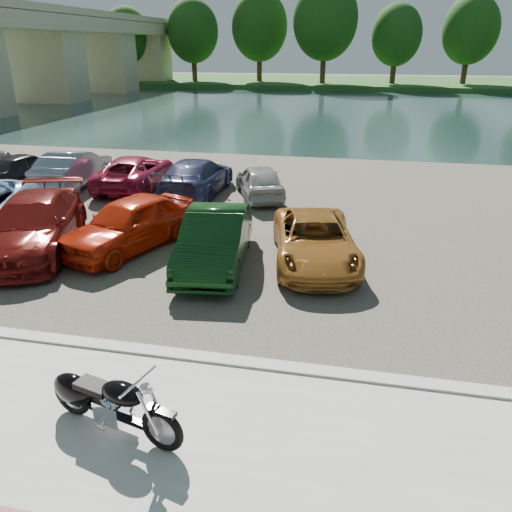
{
  "coord_description": "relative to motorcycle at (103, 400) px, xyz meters",
  "views": [
    {
      "loc": [
        2.43,
        -5.18,
        5.27
      ],
      "look_at": [
        0.44,
        4.46,
        1.1
      ],
      "focal_mm": 35.0,
      "sensor_mm": 36.0,
      "label": 1
    }
  ],
  "objects": [
    {
      "name": "bridge",
      "position": [
        -27.09,
        40.97,
        4.96
      ],
      "size": [
        7.0,
        56.0,
        8.55
      ],
      "color": "tan",
      "rests_on": "ground"
    },
    {
      "name": "parking_lot",
      "position": [
        0.91,
        10.94,
        -0.54
      ],
      "size": [
        60.0,
        18.0,
        0.04
      ],
      "primitive_type": "cube",
      "color": "#3D3931",
      "rests_on": "ground"
    },
    {
      "name": "car_4",
      "position": [
        -2.67,
        6.74,
        0.2
      ],
      "size": [
        3.08,
        4.56,
        1.44
      ],
      "primitive_type": "imported",
      "rotation": [
        0.0,
        0.0,
        -0.36
      ],
      "color": "red",
      "rests_on": "parking_lot"
    },
    {
      "name": "promenade",
      "position": [
        0.91,
        -1.06,
        -0.51
      ],
      "size": [
        60.0,
        6.0,
        0.1
      ],
      "primitive_type": "cube",
      "color": "#AFADA4",
      "rests_on": "ground"
    },
    {
      "name": "car_12",
      "position": [
        -0.15,
        12.39,
        0.09
      ],
      "size": [
        2.63,
        3.88,
        1.23
      ],
      "primitive_type": "imported",
      "rotation": [
        0.0,
        0.0,
        3.51
      ],
      "color": "#A4A49F",
      "rests_on": "parking_lot"
    },
    {
      "name": "kerb",
      "position": [
        0.91,
        1.94,
        -0.49
      ],
      "size": [
        60.0,
        0.3,
        0.14
      ],
      "primitive_type": "cube",
      "color": "#AFADA4",
      "rests_on": "ground"
    },
    {
      "name": "river",
      "position": [
        0.91,
        39.94,
        -0.56
      ],
      "size": [
        120.0,
        40.0,
        0.0
      ],
      "primitive_type": "cube",
      "color": "#1A302E",
      "rests_on": "ground"
    },
    {
      "name": "far_bank",
      "position": [
        0.91,
        71.94,
        -0.26
      ],
      "size": [
        120.0,
        24.0,
        0.6
      ],
      "primitive_type": "cube",
      "color": "#214C1B",
      "rests_on": "ground"
    },
    {
      "name": "car_6",
      "position": [
        2.41,
        6.77,
        0.09
      ],
      "size": [
        2.84,
        4.7,
        1.22
      ],
      "primitive_type": "imported",
      "rotation": [
        0.0,
        0.0,
        0.2
      ],
      "color": "#A86A26",
      "rests_on": "parking_lot"
    },
    {
      "name": "car_8",
      "position": [
        -9.99,
        12.56,
        0.11
      ],
      "size": [
        2.19,
        3.9,
        1.25
      ],
      "primitive_type": "imported",
      "rotation": [
        0.0,
        0.0,
        2.94
      ],
      "color": "black",
      "rests_on": "parking_lot"
    },
    {
      "name": "car_11",
      "position": [
        -2.55,
        12.26,
        0.16
      ],
      "size": [
        1.93,
        4.73,
        1.37
      ],
      "primitive_type": "imported",
      "rotation": [
        0.0,
        0.0,
        3.14
      ],
      "color": "navy",
      "rests_on": "parking_lot"
    },
    {
      "name": "motorcycle",
      "position": [
        0.0,
        0.0,
        0.0
      ],
      "size": [
        2.29,
        0.95,
        1.05
      ],
      "rotation": [
        0.0,
        0.0,
        -0.26
      ],
      "color": "black",
      "rests_on": "promenade"
    },
    {
      "name": "car_3",
      "position": [
        -5.14,
        6.04,
        0.22
      ],
      "size": [
        3.58,
        5.48,
        1.48
      ],
      "primitive_type": "imported",
      "rotation": [
        0.0,
        0.0,
        0.32
      ],
      "color": "#65110E",
      "rests_on": "parking_lot"
    },
    {
      "name": "car_10",
      "position": [
        -5.2,
        12.7,
        0.12
      ],
      "size": [
        2.42,
        4.74,
        1.28
      ],
      "primitive_type": "imported",
      "rotation": [
        0.0,
        0.0,
        3.21
      ],
      "color": "maroon",
      "rests_on": "parking_lot"
    },
    {
      "name": "far_trees",
      "position": [
        5.27,
        65.73,
        6.93
      ],
      "size": [
        70.25,
        10.68,
        12.52
      ],
      "color": "#3A2715",
      "rests_on": "far_bank"
    },
    {
      "name": "ground",
      "position": [
        0.91,
        -0.06,
        -0.56
      ],
      "size": [
        200.0,
        200.0,
        0.0
      ],
      "primitive_type": "plane",
      "color": "#595447",
      "rests_on": "ground"
    },
    {
      "name": "car_9",
      "position": [
        -7.75,
        12.53,
        0.19
      ],
      "size": [
        1.74,
        4.37,
        1.41
      ],
      "primitive_type": "imported",
      "rotation": [
        0.0,
        0.0,
        3.2
      ],
      "color": "slate",
      "rests_on": "parking_lot"
    },
    {
      "name": "car_5",
      "position": [
        -0.05,
        6.09,
        0.18
      ],
      "size": [
        1.98,
        4.43,
        1.41
      ],
      "primitive_type": "imported",
      "rotation": [
        0.0,
        0.0,
        0.12
      ],
      "color": "black",
      "rests_on": "parking_lot"
    }
  ]
}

